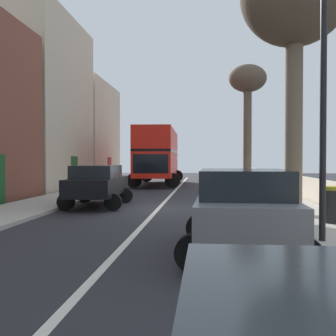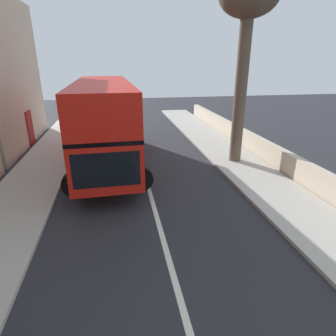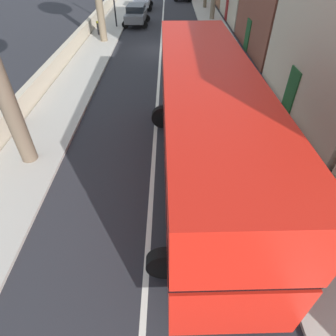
{
  "view_description": "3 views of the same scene",
  "coord_description": "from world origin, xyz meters",
  "px_view_note": "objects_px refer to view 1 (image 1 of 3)",
  "views": [
    {
      "loc": [
        1.74,
        -15.49,
        1.88
      ],
      "look_at": [
        -0.35,
        7.99,
        1.39
      ],
      "focal_mm": 43.34,
      "sensor_mm": 36.0,
      "label": 1
    },
    {
      "loc": [
        -1.13,
        0.63,
        4.94
      ],
      "look_at": [
        0.41,
        9.01,
        1.7
      ],
      "focal_mm": 30.07,
      "sensor_mm": 36.0,
      "label": 2
    },
    {
      "loc": [
        -0.58,
        22.18,
        6.85
      ],
      "look_at": [
        -0.57,
        15.25,
        0.98
      ],
      "focal_mm": 29.72,
      "sensor_mm": 36.0,
      "label": 3
    }
  ],
  "objects_px": {
    "double_decker_bus": "(158,153)",
    "street_tree_right_3": "(248,87)",
    "parked_car_grey_right_2": "(243,207)",
    "street_tree_right_1": "(295,0)",
    "lamppost_right": "(323,70)",
    "litter_bin_right": "(332,204)",
    "parked_car_black_left_1": "(98,183)"
  },
  "relations": [
    {
      "from": "street_tree_right_1",
      "to": "street_tree_right_3",
      "type": "height_order",
      "value": "street_tree_right_1"
    },
    {
      "from": "parked_car_grey_right_2",
      "to": "street_tree_right_3",
      "type": "relative_size",
      "value": 0.49
    },
    {
      "from": "parked_car_grey_right_2",
      "to": "double_decker_bus",
      "type": "bearing_deg",
      "value": 100.68
    },
    {
      "from": "double_decker_bus",
      "to": "parked_car_grey_right_2",
      "type": "xyz_separation_m",
      "value": [
        4.2,
        -22.26,
        -1.4
      ]
    },
    {
      "from": "double_decker_bus",
      "to": "street_tree_right_1",
      "type": "bearing_deg",
      "value": -69.01
    },
    {
      "from": "double_decker_bus",
      "to": "parked_car_grey_right_2",
      "type": "distance_m",
      "value": 22.7
    },
    {
      "from": "parked_car_black_left_1",
      "to": "parked_car_grey_right_2",
      "type": "distance_m",
      "value": 9.37
    },
    {
      "from": "street_tree_right_1",
      "to": "lamppost_right",
      "type": "bearing_deg",
      "value": -94.61
    },
    {
      "from": "parked_car_black_left_1",
      "to": "parked_car_grey_right_2",
      "type": "relative_size",
      "value": 1.07
    },
    {
      "from": "street_tree_right_3",
      "to": "lamppost_right",
      "type": "bearing_deg",
      "value": -91.45
    },
    {
      "from": "parked_car_black_left_1",
      "to": "litter_bin_right",
      "type": "relative_size",
      "value": 4.43
    },
    {
      "from": "parked_car_grey_right_2",
      "to": "street_tree_right_1",
      "type": "distance_m",
      "value": 8.62
    },
    {
      "from": "street_tree_right_1",
      "to": "street_tree_right_3",
      "type": "bearing_deg",
      "value": 89.49
    },
    {
      "from": "street_tree_right_1",
      "to": "lamppost_right",
      "type": "height_order",
      "value": "street_tree_right_1"
    },
    {
      "from": "parked_car_grey_right_2",
      "to": "lamppost_right",
      "type": "distance_m",
      "value": 3.54
    },
    {
      "from": "lamppost_right",
      "to": "litter_bin_right",
      "type": "height_order",
      "value": "lamppost_right"
    },
    {
      "from": "litter_bin_right",
      "to": "parked_car_grey_right_2",
      "type": "bearing_deg",
      "value": -127.16
    },
    {
      "from": "parked_car_black_left_1",
      "to": "litter_bin_right",
      "type": "distance_m",
      "value": 8.88
    },
    {
      "from": "double_decker_bus",
      "to": "lamppost_right",
      "type": "distance_m",
      "value": 22.07
    },
    {
      "from": "parked_car_black_left_1",
      "to": "parked_car_grey_right_2",
      "type": "height_order",
      "value": "parked_car_grey_right_2"
    },
    {
      "from": "street_tree_right_3",
      "to": "litter_bin_right",
      "type": "height_order",
      "value": "street_tree_right_3"
    },
    {
      "from": "parked_car_black_left_1",
      "to": "street_tree_right_1",
      "type": "xyz_separation_m",
      "value": [
        7.17,
        -2.26,
        6.13
      ]
    },
    {
      "from": "double_decker_bus",
      "to": "parked_car_black_left_1",
      "type": "height_order",
      "value": "double_decker_bus"
    },
    {
      "from": "double_decker_bus",
      "to": "lamppost_right",
      "type": "height_order",
      "value": "lamppost_right"
    },
    {
      "from": "double_decker_bus",
      "to": "street_tree_right_1",
      "type": "height_order",
      "value": "street_tree_right_1"
    },
    {
      "from": "parked_car_grey_right_2",
      "to": "lamppost_right",
      "type": "bearing_deg",
      "value": 30.92
    },
    {
      "from": "double_decker_bus",
      "to": "lamppost_right",
      "type": "xyz_separation_m",
      "value": [
        6.0,
        -21.18,
        1.45
      ]
    },
    {
      "from": "parked_car_grey_right_2",
      "to": "litter_bin_right",
      "type": "height_order",
      "value": "parked_car_grey_right_2"
    },
    {
      "from": "double_decker_bus",
      "to": "street_tree_right_3",
      "type": "relative_size",
      "value": 1.27
    },
    {
      "from": "street_tree_right_3",
      "to": "parked_car_grey_right_2",
      "type": "bearing_deg",
      "value": -96.21
    },
    {
      "from": "double_decker_bus",
      "to": "litter_bin_right",
      "type": "xyz_separation_m",
      "value": [
        7.0,
        -18.57,
        -1.72
      ]
    },
    {
      "from": "street_tree_right_3",
      "to": "litter_bin_right",
      "type": "bearing_deg",
      "value": -88.39
    }
  ]
}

